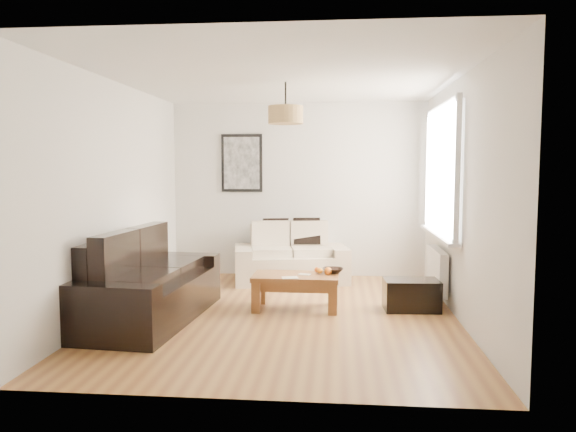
# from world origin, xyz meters

# --- Properties ---
(floor) EXTENTS (4.50, 4.50, 0.00)m
(floor) POSITION_xyz_m (0.00, 0.00, 0.00)
(floor) COLOR brown
(floor) RESTS_ON ground
(ceiling) EXTENTS (3.80, 4.50, 0.00)m
(ceiling) POSITION_xyz_m (0.00, 0.00, 2.60)
(ceiling) COLOR white
(ceiling) RESTS_ON floor
(wall_back) EXTENTS (3.80, 0.04, 2.60)m
(wall_back) POSITION_xyz_m (0.00, 2.25, 1.30)
(wall_back) COLOR silver
(wall_back) RESTS_ON floor
(wall_front) EXTENTS (3.80, 0.04, 2.60)m
(wall_front) POSITION_xyz_m (0.00, -2.25, 1.30)
(wall_front) COLOR silver
(wall_front) RESTS_ON floor
(wall_left) EXTENTS (0.04, 4.50, 2.60)m
(wall_left) POSITION_xyz_m (-1.90, 0.00, 1.30)
(wall_left) COLOR silver
(wall_left) RESTS_ON floor
(wall_right) EXTENTS (0.04, 4.50, 2.60)m
(wall_right) POSITION_xyz_m (1.90, 0.00, 1.30)
(wall_right) COLOR silver
(wall_right) RESTS_ON floor
(window_bay) EXTENTS (0.14, 1.90, 1.60)m
(window_bay) POSITION_xyz_m (1.86, 0.80, 1.60)
(window_bay) COLOR white
(window_bay) RESTS_ON wall_right
(radiator) EXTENTS (0.10, 0.90, 0.52)m
(radiator) POSITION_xyz_m (1.82, 0.80, 0.38)
(radiator) COLOR white
(radiator) RESTS_ON wall_right
(poster) EXTENTS (0.62, 0.04, 0.87)m
(poster) POSITION_xyz_m (-0.85, 2.22, 1.70)
(poster) COLOR black
(poster) RESTS_ON wall_back
(pendant_shade) EXTENTS (0.40, 0.40, 0.20)m
(pendant_shade) POSITION_xyz_m (0.00, 0.30, 2.23)
(pendant_shade) COLOR tan
(pendant_shade) RESTS_ON ceiling
(loveseat_cream) EXTENTS (1.73, 1.16, 0.79)m
(loveseat_cream) POSITION_xyz_m (-0.07, 1.78, 0.40)
(loveseat_cream) COLOR beige
(loveseat_cream) RESTS_ON floor
(sofa_leather) EXTENTS (1.15, 2.12, 0.88)m
(sofa_leather) POSITION_xyz_m (-1.43, -0.32, 0.44)
(sofa_leather) COLOR black
(sofa_leather) RESTS_ON floor
(coffee_table) EXTENTS (0.99, 0.55, 0.40)m
(coffee_table) POSITION_xyz_m (0.12, 0.24, 0.20)
(coffee_table) COLOR brown
(coffee_table) RESTS_ON floor
(ottoman) EXTENTS (0.64, 0.43, 0.35)m
(ottoman) POSITION_xyz_m (1.45, 0.32, 0.18)
(ottoman) COLOR black
(ottoman) RESTS_ON floor
(cushion_left) EXTENTS (0.39, 0.19, 0.38)m
(cushion_left) POSITION_xyz_m (-0.31, 1.97, 0.70)
(cushion_left) COLOR black
(cushion_left) RESTS_ON loveseat_cream
(cushion_right) EXTENTS (0.40, 0.18, 0.39)m
(cushion_right) POSITION_xyz_m (0.15, 1.97, 0.70)
(cushion_right) COLOR black
(cushion_right) RESTS_ON loveseat_cream
(fruit_bowl) EXTENTS (0.25, 0.25, 0.06)m
(fruit_bowl) POSITION_xyz_m (0.55, 0.37, 0.43)
(fruit_bowl) COLOR black
(fruit_bowl) RESTS_ON coffee_table
(orange_a) EXTENTS (0.07, 0.07, 0.07)m
(orange_a) POSITION_xyz_m (0.40, 0.30, 0.44)
(orange_a) COLOR orange
(orange_a) RESTS_ON fruit_bowl
(orange_b) EXTENTS (0.11, 0.11, 0.09)m
(orange_b) POSITION_xyz_m (0.49, 0.28, 0.44)
(orange_b) COLOR orange
(orange_b) RESTS_ON fruit_bowl
(orange_c) EXTENTS (0.08, 0.08, 0.06)m
(orange_c) POSITION_xyz_m (0.36, 0.36, 0.44)
(orange_c) COLOR #DD5812
(orange_c) RESTS_ON fruit_bowl
(papers) EXTENTS (0.20, 0.16, 0.01)m
(papers) POSITION_xyz_m (0.07, 0.05, 0.41)
(papers) COLOR silver
(papers) RESTS_ON coffee_table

